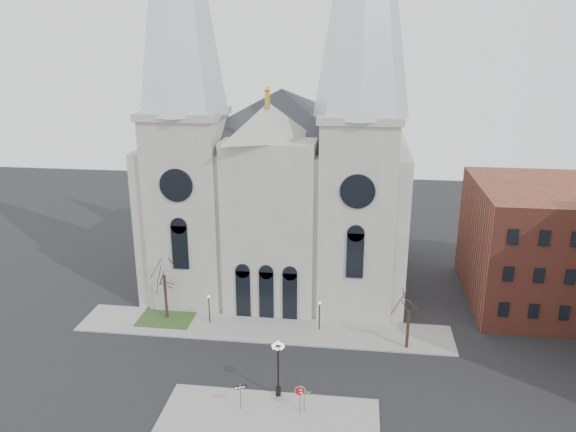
# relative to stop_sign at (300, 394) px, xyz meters

# --- Properties ---
(ground) EXTENTS (160.00, 160.00, 0.00)m
(ground) POSITION_rel_stop_sign_xyz_m (-5.45, 2.59, -1.97)
(ground) COLOR black
(ground) RESTS_ON ground
(sidewalk_near) EXTENTS (18.00, 10.00, 0.14)m
(sidewalk_near) POSITION_rel_stop_sign_xyz_m (-2.45, -2.41, -1.90)
(sidewalk_near) COLOR gray
(sidewalk_near) RESTS_ON ground
(sidewalk_far) EXTENTS (40.00, 6.00, 0.14)m
(sidewalk_far) POSITION_rel_stop_sign_xyz_m (-5.45, 13.59, -1.90)
(sidewalk_far) COLOR gray
(sidewalk_far) RESTS_ON ground
(grass_patch) EXTENTS (6.00, 5.00, 0.18)m
(grass_patch) POSITION_rel_stop_sign_xyz_m (-16.45, 14.59, -1.88)
(grass_patch) COLOR #2B491F
(grass_patch) RESTS_ON ground
(cathedral) EXTENTS (33.00, 26.66, 54.00)m
(cathedral) POSITION_rel_stop_sign_xyz_m (-5.45, 25.45, 16.51)
(cathedral) COLOR #A19F96
(cathedral) RESTS_ON ground
(bg_building_brick) EXTENTS (14.00, 18.00, 14.00)m
(bg_building_brick) POSITION_rel_stop_sign_xyz_m (24.55, 24.59, 5.03)
(bg_building_brick) COLOR brown
(bg_building_brick) RESTS_ON ground
(tree_left) EXTENTS (3.20, 3.20, 7.50)m
(tree_left) POSITION_rel_stop_sign_xyz_m (-16.45, 14.59, 3.61)
(tree_left) COLOR black
(tree_left) RESTS_ON ground
(tree_right) EXTENTS (3.20, 3.20, 6.00)m
(tree_right) POSITION_rel_stop_sign_xyz_m (9.55, 11.59, 2.49)
(tree_right) COLOR black
(tree_right) RESTS_ON ground
(ped_lamp_left) EXTENTS (0.32, 0.32, 3.26)m
(ped_lamp_left) POSITION_rel_stop_sign_xyz_m (-11.45, 14.09, 0.36)
(ped_lamp_left) COLOR black
(ped_lamp_left) RESTS_ON sidewalk_far
(ped_lamp_right) EXTENTS (0.32, 0.32, 3.26)m
(ped_lamp_right) POSITION_rel_stop_sign_xyz_m (0.55, 14.09, 0.36)
(ped_lamp_right) COLOR black
(ped_lamp_right) RESTS_ON sidewalk_far
(stop_sign) EXTENTS (0.90, 0.27, 2.58)m
(stop_sign) POSITION_rel_stop_sign_xyz_m (0.00, 0.00, 0.00)
(stop_sign) COLOR slate
(stop_sign) RESTS_ON sidewalk_near
(globe_lamp) EXTENTS (1.16, 1.16, 5.38)m
(globe_lamp) POSITION_rel_stop_sign_xyz_m (-2.13, 2.09, 1.55)
(globe_lamp) COLOR black
(globe_lamp) RESTS_ON sidewalk_near
(one_way_sign) EXTENTS (0.99, 0.43, 2.41)m
(one_way_sign) POSITION_rel_stop_sign_xyz_m (-4.99, -0.15, -0.23)
(one_way_sign) COLOR slate
(one_way_sign) RESTS_ON sidewalk_near
(street_name_sign) EXTENTS (0.65, 0.09, 2.02)m
(street_name_sign) POSITION_rel_stop_sign_xyz_m (0.40, 0.25, -0.63)
(street_name_sign) COLOR slate
(street_name_sign) RESTS_ON sidewalk_near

